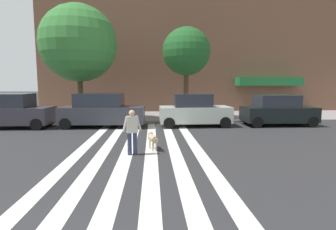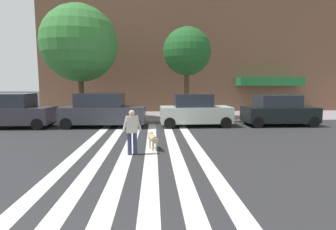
# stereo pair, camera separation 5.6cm
# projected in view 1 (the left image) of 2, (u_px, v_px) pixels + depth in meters

# --- Properties ---
(ground_plane) EXTENTS (160.00, 160.00, 0.00)m
(ground_plane) POSITION_uv_depth(u_px,v_px,m) (101.00, 153.00, 9.84)
(ground_plane) COLOR #2B2B2D
(sidewalk_far) EXTENTS (80.00, 6.00, 0.15)m
(sidewalk_far) POSITION_uv_depth(u_px,v_px,m) (127.00, 117.00, 20.16)
(sidewalk_far) COLOR gray
(sidewalk_far) RESTS_ON ground_plane
(crosswalk_stripes) EXTENTS (4.95, 14.24, 0.01)m
(crosswalk_stripes) POSITION_uv_depth(u_px,v_px,m) (139.00, 153.00, 9.92)
(crosswalk_stripes) COLOR silver
(crosswalk_stripes) RESTS_ON ground_plane
(parked_car_near_curb) EXTENTS (4.51, 2.05, 2.00)m
(parked_car_near_curb) POSITION_uv_depth(u_px,v_px,m) (11.00, 111.00, 15.41)
(parked_car_near_curb) COLOR #36323C
(parked_car_near_curb) RESTS_ON ground_plane
(parked_car_behind_first) EXTENTS (4.90, 2.07, 2.01)m
(parked_car_behind_first) POSITION_uv_depth(u_px,v_px,m) (102.00, 111.00, 15.72)
(parked_car_behind_first) COLOR #34363E
(parked_car_behind_first) RESTS_ON ground_plane
(parked_car_third_in_line) EXTENTS (4.26, 2.00, 1.97)m
(parked_car_third_in_line) POSITION_uv_depth(u_px,v_px,m) (194.00, 111.00, 16.04)
(parked_car_third_in_line) COLOR #B8C1B4
(parked_car_third_in_line) RESTS_ON ground_plane
(parked_car_fourth_in_line) EXTENTS (4.30, 1.99, 1.88)m
(parked_car_fourth_in_line) POSITION_uv_depth(u_px,v_px,m) (278.00, 111.00, 16.35)
(parked_car_fourth_in_line) COLOR black
(parked_car_fourth_in_line) RESTS_ON ground_plane
(street_tree_nearest) EXTENTS (4.97, 4.97, 7.50)m
(street_tree_nearest) POSITION_uv_depth(u_px,v_px,m) (79.00, 44.00, 17.25)
(street_tree_nearest) COLOR #4C3823
(street_tree_nearest) RESTS_ON sidewalk_far
(street_tree_middle) EXTENTS (3.31, 3.31, 6.30)m
(street_tree_middle) POSITION_uv_depth(u_px,v_px,m) (186.00, 52.00, 18.37)
(street_tree_middle) COLOR #4C3823
(street_tree_middle) RESTS_ON sidewalk_far
(pedestrian_dog_walker) EXTENTS (0.70, 0.33, 1.64)m
(pedestrian_dog_walker) POSITION_uv_depth(u_px,v_px,m) (132.00, 130.00, 9.56)
(pedestrian_dog_walker) COLOR #282D4C
(pedestrian_dog_walker) RESTS_ON ground_plane
(dog_on_leash) EXTENTS (0.43, 1.08, 0.65)m
(dog_on_leash) POSITION_uv_depth(u_px,v_px,m) (153.00, 138.00, 10.38)
(dog_on_leash) COLOR tan
(dog_on_leash) RESTS_ON ground_plane
(pedestrian_bystander) EXTENTS (0.56, 0.56, 1.64)m
(pedestrian_bystander) POSITION_uv_depth(u_px,v_px,m) (265.00, 105.00, 18.67)
(pedestrian_bystander) COLOR #282D4C
(pedestrian_bystander) RESTS_ON sidewalk_far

